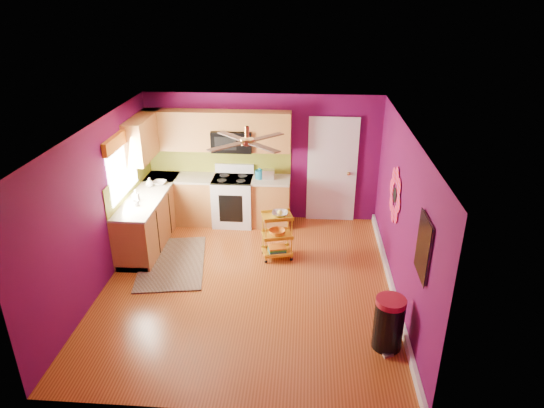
{
  "coord_description": "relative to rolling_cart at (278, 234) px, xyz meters",
  "views": [
    {
      "loc": [
        0.84,
        -6.4,
        4.3
      ],
      "look_at": [
        0.34,
        0.4,
        1.23
      ],
      "focal_mm": 32.0,
      "sensor_mm": 36.0,
      "label": 1
    }
  ],
  "objects": [
    {
      "name": "counter_cup",
      "position": [
        -2.37,
        -0.08,
        0.52
      ],
      "size": [
        0.12,
        0.12,
        0.09
      ],
      "primitive_type": "imported",
      "color": "white",
      "rests_on": "lower_cabinets"
    },
    {
      "name": "upper_cabinetry",
      "position": [
        -1.64,
        1.3,
        1.34
      ],
      "size": [
        2.8,
        2.3,
        1.26
      ],
      "color": "#9B612A",
      "rests_on": "ground"
    },
    {
      "name": "shag_rug",
      "position": [
        -1.77,
        -0.33,
        -0.45
      ],
      "size": [
        1.33,
        1.88,
        0.02
      ],
      "primitive_type": "cube",
      "rotation": [
        0.0,
        0.0,
        0.16
      ],
      "color": "black",
      "rests_on": "ground"
    },
    {
      "name": "lower_cabinets",
      "position": [
        -1.74,
        0.94,
        -0.03
      ],
      "size": [
        2.81,
        2.31,
        0.94
      ],
      "color": "#9B612A",
      "rests_on": "ground"
    },
    {
      "name": "soap_bottle_b",
      "position": [
        -2.4,
        0.76,
        0.57
      ],
      "size": [
        0.14,
        0.14,
        0.18
      ],
      "primitive_type": "imported",
      "color": "white",
      "rests_on": "lower_cabinets"
    },
    {
      "name": "electric_range",
      "position": [
        -0.95,
        1.3,
        0.02
      ],
      "size": [
        0.76,
        0.66,
        1.13
      ],
      "color": "white",
      "rests_on": "ground"
    },
    {
      "name": "trash_can",
      "position": [
        1.56,
        -2.16,
        -0.09
      ],
      "size": [
        0.51,
        0.51,
        0.74
      ],
      "color": "black",
      "rests_on": "ground"
    },
    {
      "name": "ground",
      "position": [
        -0.4,
        -0.88,
        -0.46
      ],
      "size": [
        5.0,
        5.0,
        0.0
      ],
      "primitive_type": "plane",
      "color": "brown",
      "rests_on": "ground"
    },
    {
      "name": "panel_door",
      "position": [
        0.95,
        1.59,
        0.56
      ],
      "size": [
        0.95,
        0.11,
        2.15
      ],
      "color": "white",
      "rests_on": "ground"
    },
    {
      "name": "room_envelope",
      "position": [
        -0.37,
        -0.88,
        1.17
      ],
      "size": [
        4.54,
        5.04,
        2.52
      ],
      "color": "#5B0A45",
      "rests_on": "ground"
    },
    {
      "name": "rolling_cart",
      "position": [
        0.0,
        0.0,
        0.0
      ],
      "size": [
        0.57,
        0.47,
        0.9
      ],
      "color": "gold",
      "rests_on": "ground"
    },
    {
      "name": "right_wall_art",
      "position": [
        1.83,
        -1.21,
        0.98
      ],
      "size": [
        0.04,
        2.74,
        1.04
      ],
      "color": "black",
      "rests_on": "ground"
    },
    {
      "name": "soap_bottle_a",
      "position": [
        -2.43,
        0.1,
        0.59
      ],
      "size": [
        0.1,
        0.1,
        0.21
      ],
      "primitive_type": "imported",
      "color": "#EA3F72",
      "rests_on": "lower_cabinets"
    },
    {
      "name": "toaster",
      "position": [
        -0.26,
        1.33,
        0.57
      ],
      "size": [
        0.22,
        0.15,
        0.18
      ],
      "primitive_type": "cube",
      "color": "beige",
      "rests_on": "lower_cabinets"
    },
    {
      "name": "teal_kettle",
      "position": [
        -0.43,
        1.34,
        0.56
      ],
      "size": [
        0.18,
        0.18,
        0.21
      ],
      "color": "#12688A",
      "rests_on": "lower_cabinets"
    },
    {
      "name": "counter_dish",
      "position": [
        -2.25,
        0.89,
        0.51
      ],
      "size": [
        0.24,
        0.24,
        0.06
      ],
      "primitive_type": "imported",
      "color": "white",
      "rests_on": "lower_cabinets"
    },
    {
      "name": "ceiling_fan",
      "position": [
        -0.4,
        -0.68,
        1.83
      ],
      "size": [
        1.01,
        1.01,
        0.26
      ],
      "color": "#BF8C3F",
      "rests_on": "ground"
    },
    {
      "name": "left_window",
      "position": [
        -2.62,
        0.17,
        1.28
      ],
      "size": [
        0.08,
        1.35,
        1.08
      ],
      "color": "white",
      "rests_on": "ground"
    }
  ]
}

